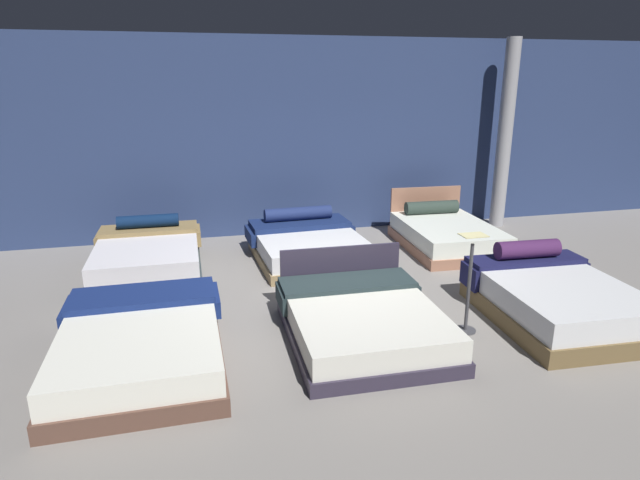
# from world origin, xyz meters

# --- Properties ---
(ground_plane) EXTENTS (18.00, 18.00, 0.02)m
(ground_plane) POSITION_xyz_m (0.00, 0.00, -0.01)
(ground_plane) COLOR gray
(showroom_back_wall) EXTENTS (18.00, 0.06, 3.50)m
(showroom_back_wall) POSITION_xyz_m (0.00, 3.41, 1.75)
(showroom_back_wall) COLOR navy
(showroom_back_wall) RESTS_ON ground_plane
(bed_0) EXTENTS (1.66, 2.17, 0.51)m
(bed_0) POSITION_xyz_m (-2.35, -1.05, 0.23)
(bed_0) COLOR brown
(bed_0) RESTS_ON ground_plane
(bed_1) EXTENTS (1.69, 2.06, 0.78)m
(bed_1) POSITION_xyz_m (-0.01, -1.01, 0.21)
(bed_1) COLOR #2E283A
(bed_1) RESTS_ON ground_plane
(bed_2) EXTENTS (1.66, 2.09, 0.79)m
(bed_2) POSITION_xyz_m (2.39, -1.12, 0.26)
(bed_2) COLOR brown
(bed_2) RESTS_ON ground_plane
(bed_3) EXTENTS (1.59, 2.06, 0.72)m
(bed_3) POSITION_xyz_m (-2.46, 1.78, 0.24)
(bed_3) COLOR #293435
(bed_3) RESTS_ON ground_plane
(bed_4) EXTENTS (1.80, 2.03, 0.71)m
(bed_4) POSITION_xyz_m (-0.01, 1.80, 0.23)
(bed_4) COLOR #8E754D
(bed_4) RESTS_ON ground_plane
(bed_5) EXTENTS (1.52, 2.14, 0.87)m
(bed_5) POSITION_xyz_m (2.42, 1.81, 0.23)
(bed_5) COLOR #9B6951
(bed_5) RESTS_ON ground_plane
(price_sign) EXTENTS (0.28, 0.24, 1.16)m
(price_sign) POSITION_xyz_m (1.20, -1.15, 0.45)
(price_sign) COLOR #3F3F44
(price_sign) RESTS_ON ground_plane
(support_pillar) EXTENTS (0.27, 0.27, 3.50)m
(support_pillar) POSITION_xyz_m (4.06, 2.91, 1.75)
(support_pillar) COLOR #99999E
(support_pillar) RESTS_ON ground_plane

